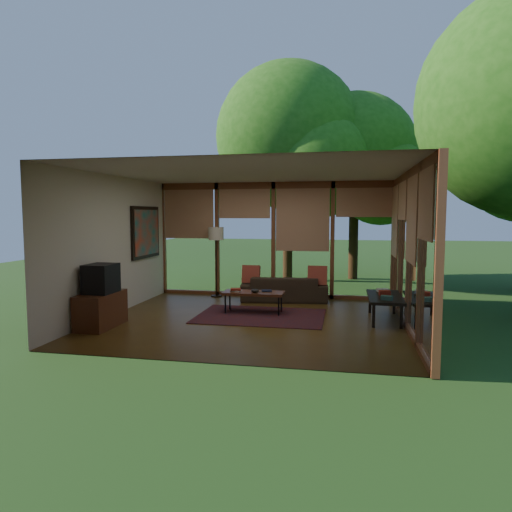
% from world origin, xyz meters
% --- Properties ---
extents(floor, '(5.50, 5.50, 0.00)m').
position_xyz_m(floor, '(0.00, 0.00, 0.00)').
color(floor, brown).
rests_on(floor, ground).
extents(ceiling, '(5.50, 5.50, 0.00)m').
position_xyz_m(ceiling, '(0.00, 0.00, 2.70)').
color(ceiling, silver).
rests_on(ceiling, ground).
extents(wall_left, '(0.04, 5.00, 2.70)m').
position_xyz_m(wall_left, '(-2.75, 0.00, 1.35)').
color(wall_left, beige).
rests_on(wall_left, ground).
extents(wall_front, '(5.50, 0.04, 2.70)m').
position_xyz_m(wall_front, '(0.00, -2.50, 1.35)').
color(wall_front, beige).
rests_on(wall_front, ground).
extents(window_wall_back, '(5.50, 0.12, 2.70)m').
position_xyz_m(window_wall_back, '(0.00, 2.50, 1.35)').
color(window_wall_back, brown).
rests_on(window_wall_back, ground).
extents(window_wall_right, '(0.12, 5.00, 2.70)m').
position_xyz_m(window_wall_right, '(2.75, 0.00, 1.35)').
color(window_wall_right, brown).
rests_on(window_wall_right, ground).
extents(tree_nw, '(4.22, 4.22, 6.32)m').
position_xyz_m(tree_nw, '(-0.01, 5.33, 4.20)').
color(tree_nw, '#382614').
rests_on(tree_nw, ground).
extents(tree_ne, '(3.66, 3.66, 5.54)m').
position_xyz_m(tree_ne, '(1.90, 6.03, 3.70)').
color(tree_ne, '#382614').
rests_on(tree_ne, ground).
extents(rug, '(2.42, 1.71, 0.01)m').
position_xyz_m(rug, '(0.10, 0.35, 0.01)').
color(rug, maroon).
rests_on(rug, floor).
extents(sofa, '(2.01, 1.00, 0.56)m').
position_xyz_m(sofa, '(0.33, 2.00, 0.28)').
color(sofa, '#322519').
rests_on(sofa, floor).
extents(pillow_left, '(0.40, 0.22, 0.42)m').
position_xyz_m(pillow_left, '(-0.42, 1.95, 0.58)').
color(pillow_left, maroon).
rests_on(pillow_left, sofa).
extents(pillow_right, '(0.42, 0.23, 0.44)m').
position_xyz_m(pillow_right, '(1.08, 1.95, 0.59)').
color(pillow_right, maroon).
rests_on(pillow_right, sofa).
extents(ct_book_lower, '(0.22, 0.18, 0.03)m').
position_xyz_m(ct_book_lower, '(-0.45, 0.56, 0.44)').
color(ct_book_lower, '#B9B1A7').
rests_on(ct_book_lower, coffee_table).
extents(ct_book_upper, '(0.23, 0.19, 0.03)m').
position_xyz_m(ct_book_upper, '(-0.45, 0.56, 0.47)').
color(ct_book_upper, maroon).
rests_on(ct_book_upper, coffee_table).
extents(ct_book_side, '(0.23, 0.19, 0.03)m').
position_xyz_m(ct_book_side, '(0.15, 0.69, 0.44)').
color(ct_book_side, black).
rests_on(ct_book_side, coffee_table).
extents(ct_bowl, '(0.16, 0.16, 0.07)m').
position_xyz_m(ct_bowl, '(-0.05, 0.51, 0.46)').
color(ct_bowl, black).
rests_on(ct_bowl, coffee_table).
extents(media_cabinet, '(0.50, 1.00, 0.60)m').
position_xyz_m(media_cabinet, '(-2.47, -1.00, 0.30)').
color(media_cabinet, '#582B18').
rests_on(media_cabinet, floor).
extents(television, '(0.45, 0.55, 0.50)m').
position_xyz_m(television, '(-2.45, -1.00, 0.85)').
color(television, black).
rests_on(television, media_cabinet).
extents(console_book_a, '(0.22, 0.18, 0.07)m').
position_xyz_m(console_book_a, '(2.40, 0.07, 0.49)').
color(console_book_a, '#2D4F42').
rests_on(console_book_a, side_console).
extents(console_book_b, '(0.21, 0.17, 0.09)m').
position_xyz_m(console_book_b, '(2.40, 0.52, 0.50)').
color(console_book_b, maroon).
rests_on(console_book_b, side_console).
extents(console_book_c, '(0.24, 0.20, 0.06)m').
position_xyz_m(console_book_c, '(2.40, 0.92, 0.48)').
color(console_book_c, '#B9B1A7').
rests_on(console_book_c, side_console).
extents(floor_lamp, '(0.36, 0.36, 1.65)m').
position_xyz_m(floor_lamp, '(-1.32, 2.21, 1.41)').
color(floor_lamp, black).
rests_on(floor_lamp, floor).
extents(coffee_table, '(1.20, 0.50, 0.43)m').
position_xyz_m(coffee_table, '(-0.10, 0.61, 0.39)').
color(coffee_table, '#582B18').
rests_on(coffee_table, floor).
extents(side_console, '(0.60, 1.40, 0.46)m').
position_xyz_m(side_console, '(2.40, 0.47, 0.41)').
color(side_console, black).
rests_on(side_console, floor).
extents(wall_painting, '(0.06, 1.35, 1.15)m').
position_xyz_m(wall_painting, '(-2.71, 1.40, 1.55)').
color(wall_painting, black).
rests_on(wall_painting, wall_left).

